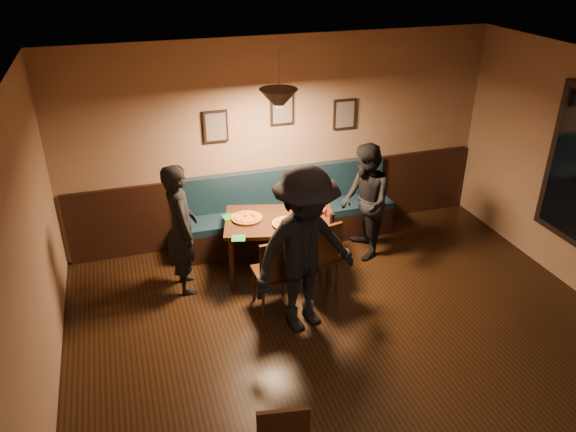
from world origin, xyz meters
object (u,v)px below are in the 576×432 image
Objects in this scene: chair_near_left at (273,271)px; tabasco_bottle at (325,212)px; chair_near_right at (316,255)px; diner_front at (305,251)px; dining_table at (280,245)px; diner_right at (365,202)px; soda_glass at (332,219)px; booth_bench at (288,209)px; diner_left at (181,229)px.

tabasco_bottle is at bearing 34.30° from chair_near_left.
chair_near_right is 0.83m from diner_front.
dining_table is 1.25m from diner_right.
soda_glass is 0.21m from tabasco_bottle.
chair_near_left is at bearing -153.33° from soda_glass.
diner_right is (0.90, 0.62, 0.29)m from chair_near_right.
diner_front is at bearing -121.02° from tabasco_bottle.
booth_bench is 1.75m from diner_left.
dining_table is 0.83× the size of diner_left.
diner_front is (-0.07, -1.17, 0.58)m from dining_table.
diner_front is at bearing -137.38° from diner_left.
diner_front reaches higher than chair_near_left.
diner_left is (-1.22, -0.04, 0.45)m from dining_table.
booth_bench is 0.77m from dining_table.
chair_near_left reaches higher than tabasco_bottle.
chair_near_right reaches higher than tabasco_bottle.
chair_near_left is 0.68m from diner_front.
booth_bench is 1.84× the size of diner_left.
diner_left is at bearing 140.48° from chair_near_left.
chair_near_right is 0.52× the size of diner_front.
tabasco_bottle is (0.88, 0.65, 0.31)m from chair_near_left.
diner_right is at bearing -37.44° from booth_bench.
chair_near_right is 0.62× the size of diner_right.
booth_bench reaches higher than chair_near_right.
booth_bench is 1.91× the size of diner_right.
booth_bench reaches higher than soda_glass.
dining_table is 1.31m from diner_left.
chair_near_right is at bearing 13.24° from chair_near_left.
diner_left is 0.86× the size of diner_front.
chair_near_right is at bearing -92.35° from booth_bench.
diner_left reaches higher than chair_near_right.
chair_near_left is (-0.30, -0.74, 0.12)m from dining_table.
diner_right is (0.85, -0.65, 0.28)m from booth_bench.
chair_near_left is at bearing -97.28° from dining_table.
tabasco_bottle is (0.58, -0.09, 0.43)m from dining_table.
chair_near_left is 0.59× the size of diner_left.
booth_bench is 2.21× the size of dining_table.
diner_front reaches higher than chair_near_right.
booth_bench is 3.13× the size of chair_near_left.
chair_near_left is (-0.64, -1.43, -0.02)m from booth_bench.
tabasco_bottle is at bearing 6.29° from dining_table.
dining_table is at bearing -90.86° from diner_left.
diner_right is 11.62× the size of soda_glass.
tabasco_bottle is at bearing -72.20° from booth_bench.
soda_glass is (0.26, -0.98, 0.30)m from booth_bench.
chair_near_right is 7.79× the size of tabasco_bottle.
tabasco_bottle is at bearing -69.06° from diner_right.
diner_right reaches higher than dining_table.
dining_table is at bearing 103.82° from chair_near_right.
diner_front reaches higher than booth_bench.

